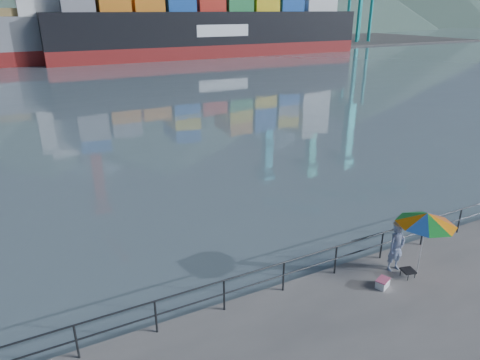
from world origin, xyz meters
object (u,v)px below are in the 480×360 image
fisherman (396,247)px  cooler_bag (383,284)px  beach_umbrella (427,219)px  container_ship (220,22)px

fisherman → cooler_bag: 1.39m
beach_umbrella → container_ship: 74.13m
cooler_bag → container_ship: container_ship is taller
fisherman → beach_umbrella: bearing=-50.5°
fisherman → cooler_bag: (-1.05, -0.57, -0.70)m
beach_umbrella → cooler_bag: size_ratio=5.08×
cooler_bag → container_ship: 74.75m
beach_umbrella → container_ship: size_ratio=0.04×
beach_umbrella → container_ship: (25.17, 69.62, 3.79)m
fisherman → beach_umbrella: size_ratio=0.74×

